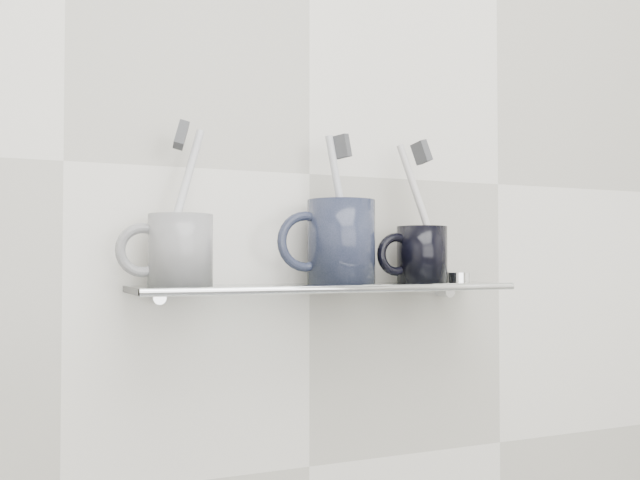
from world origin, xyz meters
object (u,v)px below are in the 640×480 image
mug_right (422,255)px  mug_center (341,242)px  shelf_glass (328,287)px  mug_left (181,250)px

mug_right → mug_center: bearing=-157.9°
shelf_glass → mug_left: (-0.19, 0.00, 0.05)m
shelf_glass → mug_center: bearing=13.3°
shelf_glass → mug_center: size_ratio=4.54×
mug_right → shelf_glass: bearing=-156.0°
mug_center → mug_right: mug_center is taller
mug_center → mug_right: 0.12m
mug_left → mug_right: (0.34, 0.00, -0.00)m
shelf_glass → mug_center: mug_center is taller
mug_left → mug_center: bearing=15.6°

